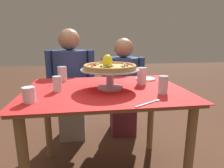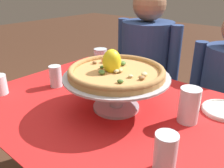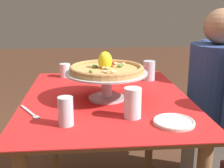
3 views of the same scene
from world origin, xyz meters
TOP-DOWN VIEW (x-y plane):
  - dining_table at (0.00, 0.00)m, footprint 1.17×0.89m
  - pizza_stand at (0.04, 0.00)m, footprint 0.43×0.43m
  - pizza at (0.04, 0.00)m, footprint 0.39×0.39m
  - water_glass_side_right at (0.31, 0.10)m, footprint 0.08×0.08m
  - water_glass_side_left at (-0.34, -0.02)m, footprint 0.06×0.06m
  - water_glass_front_right at (0.37, -0.19)m, footprint 0.06×0.06m
  - water_glass_back_left at (-0.34, 0.31)m, footprint 0.08×0.08m
  - side_plate at (0.40, 0.26)m, footprint 0.18×0.18m
  - sugar_packet at (-0.40, 0.17)m, footprint 0.06×0.06m
  - diner_left at (-0.30, 0.76)m, footprint 0.53×0.38m

SIDE VIEW (x-z plane):
  - diner_left at x=-0.30m, z-range 0.00..1.23m
  - dining_table at x=0.00m, z-range 0.26..1.03m
  - sugar_packet at x=-0.40m, z-range 0.76..0.77m
  - side_plate at x=0.40m, z-range 0.76..0.78m
  - water_glass_side_left at x=-0.34m, z-range 0.76..0.87m
  - water_glass_front_right at x=0.37m, z-range 0.76..0.88m
  - water_glass_back_left at x=-0.34m, z-range 0.76..0.88m
  - water_glass_side_right at x=0.31m, z-range 0.75..0.89m
  - pizza_stand at x=0.04m, z-range 0.80..0.94m
  - pizza at x=0.04m, z-range 0.88..0.98m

